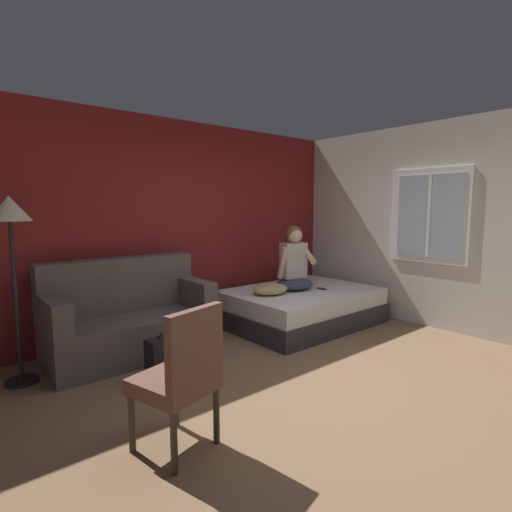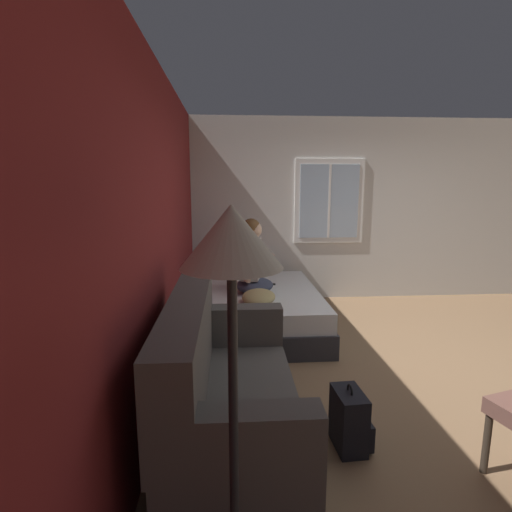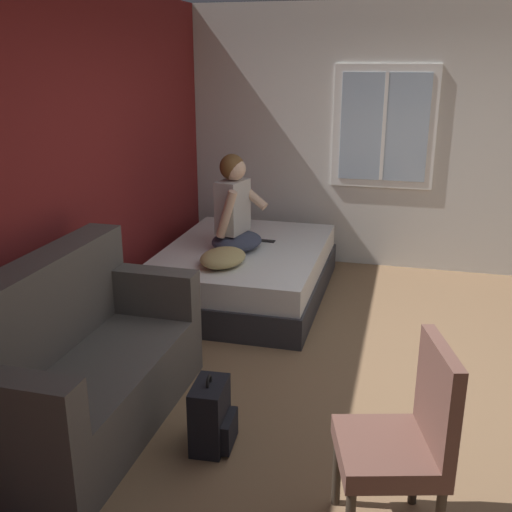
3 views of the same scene
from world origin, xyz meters
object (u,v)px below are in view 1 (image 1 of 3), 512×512
bed (301,307)px  floor_lamp (10,227)px  side_chair (181,374)px  throw_pillow (270,289)px  backpack (164,360)px  couch (128,319)px  cell_phone (322,289)px  person_seated (294,264)px

bed → floor_lamp: floor_lamp is taller
side_chair → throw_pillow: 2.67m
bed → throw_pillow: throw_pillow is taller
bed → backpack: (-2.31, -0.44, -0.04)m
couch → cell_phone: 2.58m
couch → floor_lamp: floor_lamp is taller
couch → person_seated: (2.21, -0.34, 0.44)m
backpack → floor_lamp: 1.79m
person_seated → throw_pillow: size_ratio=1.82×
side_chair → person_seated: bearing=30.8°
side_chair → backpack: bearing=68.6°
bed → side_chair: side_chair is taller
person_seated → backpack: bearing=-167.1°
couch → throw_pillow: 1.79m
couch → side_chair: size_ratio=1.74×
person_seated → couch: bearing=171.3°
couch → side_chair: couch is taller
throw_pillow → cell_phone: (0.78, -0.20, -0.07)m
couch → throw_pillow: couch is taller
bed → throw_pillow: 0.63m
side_chair → floor_lamp: bearing=108.1°
backpack → cell_phone: (2.54, 0.28, 0.29)m
bed → person_seated: size_ratio=2.32×
backpack → cell_phone: size_ratio=3.18×
couch → cell_phone: bearing=-12.8°
person_seated → cell_phone: size_ratio=6.08×
cell_phone → side_chair: bearing=-151.9°
backpack → cell_phone: bearing=6.2°
cell_phone → couch: bearing=170.8°
bed → person_seated: (-0.08, 0.07, 0.60)m
couch → backpack: size_ratio=3.73×
bed → backpack: bearing=-169.2°
bed → floor_lamp: (-3.33, 0.35, 1.19)m
throw_pillow → floor_lamp: (-2.79, 0.31, 0.88)m
side_chair → couch: bearing=77.2°
side_chair → backpack: (0.42, 1.07, -0.34)m
throw_pillow → floor_lamp: floor_lamp is taller
side_chair → floor_lamp: (-0.61, 1.86, 0.90)m
person_seated → throw_pillow: bearing=-176.2°
person_seated → backpack: size_ratio=1.91×
backpack → floor_lamp: (-1.03, 0.79, 1.24)m
backpack → throw_pillow: throw_pillow is taller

